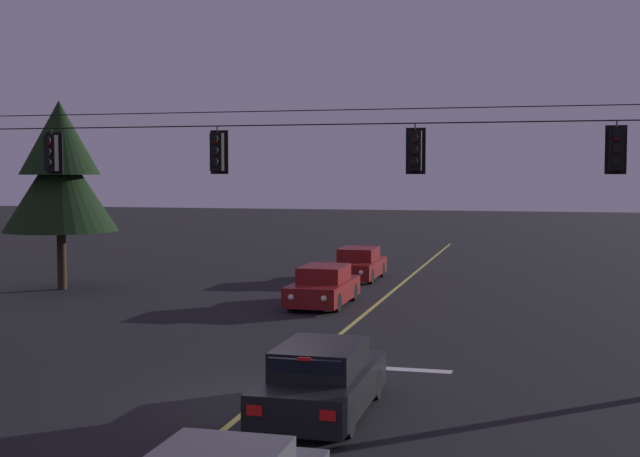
% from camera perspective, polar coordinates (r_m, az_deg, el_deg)
% --- Properties ---
extents(ground_plane, '(180.00, 180.00, 0.00)m').
position_cam_1_polar(ground_plane, '(17.95, -4.16, -11.38)').
color(ground_plane, black).
extents(lane_centre_stripe, '(0.14, 60.00, 0.01)m').
position_cam_1_polar(lane_centre_stripe, '(27.62, 2.55, -6.02)').
color(lane_centre_stripe, '#D1C64C').
rests_on(lane_centre_stripe, ground).
extents(stop_bar_paint, '(3.40, 0.36, 0.01)m').
position_cam_1_polar(stop_bar_paint, '(20.91, 4.03, -9.20)').
color(stop_bar_paint, silver).
rests_on(stop_bar_paint, ground).
extents(signal_span_assembly, '(21.79, 0.32, 7.26)m').
position_cam_1_polar(signal_span_assembly, '(21.40, -0.65, 1.34)').
color(signal_span_assembly, '#2D2116').
rests_on(signal_span_assembly, ground).
extents(traffic_light_leftmost, '(0.48, 0.41, 1.22)m').
position_cam_1_polar(traffic_light_leftmost, '(24.21, -17.35, 4.80)').
color(traffic_light_leftmost, black).
extents(traffic_light_left_inner, '(0.48, 0.41, 1.22)m').
position_cam_1_polar(traffic_light_left_inner, '(22.12, -6.82, 5.06)').
color(traffic_light_left_inner, black).
extents(traffic_light_centre, '(0.48, 0.41, 1.22)m').
position_cam_1_polar(traffic_light_centre, '(20.85, 6.30, 5.15)').
color(traffic_light_centre, black).
extents(traffic_light_right_inner, '(0.48, 0.41, 1.22)m').
position_cam_1_polar(traffic_light_right_inner, '(20.73, 19.03, 4.98)').
color(traffic_light_right_inner, black).
extents(car_waiting_near_lane, '(1.80, 4.33, 1.39)m').
position_cam_1_polar(car_waiting_near_lane, '(16.90, 0.08, -10.07)').
color(car_waiting_near_lane, black).
rests_on(car_waiting_near_lane, ground).
extents(car_oncoming_lead, '(1.80, 4.42, 1.39)m').
position_cam_1_polar(car_oncoming_lead, '(30.44, 0.22, -3.88)').
color(car_oncoming_lead, maroon).
rests_on(car_oncoming_lead, ground).
extents(car_oncoming_trailing, '(1.80, 4.42, 1.39)m').
position_cam_1_polar(car_oncoming_trailing, '(37.71, 2.55, -2.41)').
color(car_oncoming_trailing, maroon).
rests_on(car_oncoming_trailing, ground).
extents(tree_verge_near, '(4.51, 4.51, 7.52)m').
position_cam_1_polar(tree_verge_near, '(35.76, -16.83, 3.56)').
color(tree_verge_near, '#332316').
rests_on(tree_verge_near, ground).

